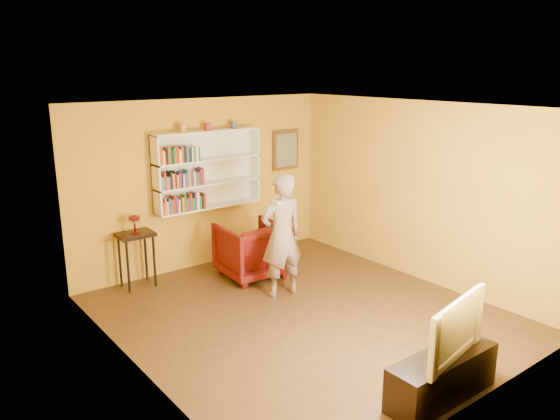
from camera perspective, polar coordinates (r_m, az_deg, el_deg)
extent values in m
cube|color=#3F2914|center=(7.35, 2.44, -11.31)|extent=(5.30, 5.80, 0.12)
cube|color=gold|center=(8.86, -8.04, 2.77)|extent=(5.30, 0.04, 2.70)
cube|color=gold|center=(5.28, 20.64, -6.34)|extent=(5.30, 0.04, 2.70)
cube|color=gold|center=(5.71, -15.15, -4.33)|extent=(0.04, 5.80, 2.70)
cube|color=gold|center=(8.46, 14.39, 1.87)|extent=(0.04, 5.80, 2.70)
cube|color=white|center=(6.62, 2.70, 10.95)|extent=(5.30, 5.80, 0.06)
cube|color=white|center=(8.78, -7.97, 4.33)|extent=(1.80, 0.03, 1.20)
cube|color=white|center=(8.27, -12.83, 3.46)|extent=(0.03, 0.28, 1.20)
cube|color=white|center=(9.14, -2.74, 4.86)|extent=(0.03, 0.28, 1.20)
cube|color=white|center=(8.80, -7.41, 0.37)|extent=(1.80, 0.28, 0.03)
cube|color=white|center=(8.71, -7.49, 2.79)|extent=(1.80, 0.28, 0.03)
cube|color=white|center=(8.64, -7.57, 5.25)|extent=(1.80, 0.28, 0.03)
cube|color=white|center=(8.58, -7.67, 8.15)|extent=(1.80, 0.28, 0.03)
cube|color=#A53419|center=(8.34, -12.22, 0.14)|extent=(0.03, 0.14, 0.19)
cube|color=#DA5C2B|center=(8.36, -12.09, 0.43)|extent=(0.02, 0.17, 0.26)
cube|color=yellow|center=(8.37, -11.84, 0.23)|extent=(0.03, 0.15, 0.20)
cube|color=#234CA0|center=(8.39, -11.63, 0.41)|extent=(0.03, 0.16, 0.24)
cube|color=maroon|center=(8.40, -11.35, 0.37)|extent=(0.04, 0.14, 0.22)
cube|color=maroon|center=(8.42, -11.17, 0.60)|extent=(0.02, 0.17, 0.27)
cube|color=#4E2674|center=(8.43, -10.90, 0.59)|extent=(0.04, 0.15, 0.26)
cube|color=yellow|center=(8.46, -10.71, 0.47)|extent=(0.03, 0.18, 0.21)
cube|color=black|center=(8.47, -10.51, 0.51)|extent=(0.02, 0.16, 0.21)
cube|color=#DA5C2B|center=(8.49, -10.32, 0.61)|extent=(0.04, 0.17, 0.23)
cube|color=#1C812C|center=(8.50, -10.07, 0.75)|extent=(0.03, 0.16, 0.26)
cube|color=#A53419|center=(8.53, -9.91, 0.60)|extent=(0.03, 0.19, 0.20)
cube|color=#234CA0|center=(8.54, -9.69, 0.64)|extent=(0.02, 0.17, 0.21)
cube|color=#A53419|center=(8.54, -9.49, 0.85)|extent=(0.03, 0.16, 0.26)
cube|color=#1C812C|center=(8.58, -9.28, 0.68)|extent=(0.04, 0.19, 0.19)
cube|color=#4E2674|center=(8.57, -9.00, 0.94)|extent=(0.03, 0.15, 0.27)
cube|color=white|center=(8.59, -8.78, 0.99)|extent=(0.04, 0.16, 0.27)
cube|color=#1C812C|center=(8.63, -8.59, 0.87)|extent=(0.03, 0.18, 0.21)
cube|color=black|center=(8.65, -8.37, 0.88)|extent=(0.04, 0.19, 0.21)
cube|color=maroon|center=(8.66, -8.11, 1.02)|extent=(0.04, 0.17, 0.24)
cube|color=teal|center=(8.26, -12.32, 2.71)|extent=(0.04, 0.14, 0.20)
cube|color=#A53419|center=(8.27, -12.08, 2.99)|extent=(0.03, 0.15, 0.27)
cube|color=#DA5C2B|center=(8.31, -11.90, 2.78)|extent=(0.03, 0.18, 0.19)
cube|color=#234CA0|center=(8.32, -11.70, 2.82)|extent=(0.02, 0.17, 0.19)
cube|color=black|center=(8.32, -11.51, 3.07)|extent=(0.02, 0.16, 0.26)
cube|color=#DA5C2B|center=(8.34, -11.28, 3.01)|extent=(0.04, 0.17, 0.23)
cube|color=black|center=(8.36, -11.10, 3.15)|extent=(0.02, 0.19, 0.26)
cube|color=#DA5C2B|center=(8.36, -10.83, 2.97)|extent=(0.04, 0.15, 0.21)
cube|color=#4E2674|center=(8.38, -10.58, 3.10)|extent=(0.04, 0.15, 0.23)
cube|color=black|center=(8.39, -10.38, 3.15)|extent=(0.02, 0.14, 0.24)
cube|color=white|center=(8.42, -10.23, 3.07)|extent=(0.02, 0.16, 0.21)
cube|color=#4E2674|center=(8.44, -10.06, 3.16)|extent=(0.04, 0.18, 0.22)
cube|color=teal|center=(8.44, -9.80, 3.30)|extent=(0.02, 0.16, 0.26)
cube|color=#DA5C2B|center=(8.46, -9.65, 3.32)|extent=(0.04, 0.18, 0.25)
cube|color=#4E2674|center=(8.48, -9.36, 3.26)|extent=(0.04, 0.16, 0.22)
cube|color=white|center=(8.49, -9.13, 3.31)|extent=(0.03, 0.15, 0.23)
cube|color=#1C812C|center=(8.52, -8.94, 3.23)|extent=(0.04, 0.17, 0.20)
cube|color=maroon|center=(8.54, -8.71, 3.32)|extent=(0.03, 0.18, 0.21)
cube|color=#4E2674|center=(8.56, -8.50, 3.48)|extent=(0.03, 0.18, 0.25)
cube|color=#A53419|center=(8.57, -8.28, 3.56)|extent=(0.03, 0.18, 0.27)
cube|color=#A53419|center=(8.19, -12.53, 5.51)|extent=(0.03, 0.16, 0.25)
cube|color=yellow|center=(8.22, -12.29, 5.39)|extent=(0.04, 0.18, 0.21)
cube|color=black|center=(8.22, -11.99, 5.38)|extent=(0.03, 0.15, 0.20)
cube|color=maroon|center=(8.24, -11.79, 5.59)|extent=(0.02, 0.16, 0.25)
cube|color=#1C812C|center=(8.26, -11.64, 5.60)|extent=(0.02, 0.17, 0.24)
cube|color=black|center=(8.28, -11.44, 5.53)|extent=(0.03, 0.19, 0.22)
cube|color=#1C812C|center=(8.28, -11.16, 5.60)|extent=(0.02, 0.14, 0.23)
cube|color=#A53419|center=(8.30, -11.01, 5.67)|extent=(0.02, 0.16, 0.24)
cube|color=maroon|center=(8.31, -10.82, 5.69)|extent=(0.03, 0.17, 0.24)
cube|color=white|center=(8.33, -10.59, 5.57)|extent=(0.03, 0.16, 0.20)
cube|color=#A53419|center=(8.34, -10.34, 5.74)|extent=(0.03, 0.15, 0.24)
cube|color=black|center=(8.38, -10.15, 5.74)|extent=(0.03, 0.19, 0.23)
cube|color=#234CA0|center=(8.39, -9.89, 5.81)|extent=(0.04, 0.18, 0.24)
cube|color=black|center=(8.40, -9.53, 5.71)|extent=(0.04, 0.14, 0.21)
cube|color=white|center=(8.43, -9.38, 5.80)|extent=(0.02, 0.18, 0.22)
cube|color=#1C812C|center=(8.43, -9.13, 5.81)|extent=(0.04, 0.15, 0.22)
cube|color=white|center=(8.47, -8.92, 5.87)|extent=(0.04, 0.19, 0.22)
cube|color=#234CA0|center=(8.49, -8.70, 5.88)|extent=(0.02, 0.18, 0.22)
cube|color=#B88534|center=(8.37, -10.20, 8.41)|extent=(0.09, 0.09, 0.12)
cube|color=maroon|center=(8.58, -7.59, 8.63)|extent=(0.08, 0.08, 0.11)
cube|color=#455374|center=(8.83, -4.89, 8.87)|extent=(0.08, 0.08, 0.11)
cube|color=#553A18|center=(9.66, 0.59, 6.31)|extent=(0.55, 0.04, 0.70)
cube|color=gray|center=(9.64, 0.68, 6.29)|extent=(0.45, 0.02, 0.58)
cylinder|color=black|center=(8.13, -15.60, -5.79)|extent=(0.04, 0.04, 0.78)
cylinder|color=black|center=(8.28, -13.00, -5.25)|extent=(0.04, 0.04, 0.78)
cylinder|color=black|center=(8.40, -16.38, -5.20)|extent=(0.04, 0.04, 0.78)
cylinder|color=black|center=(8.54, -13.84, -4.69)|extent=(0.04, 0.04, 0.78)
cube|color=black|center=(8.21, -14.89, -2.49)|extent=(0.51, 0.39, 0.06)
cylinder|color=maroon|center=(8.20, -14.90, -2.24)|extent=(0.11, 0.11, 0.02)
cylinder|color=maroon|center=(8.17, -14.94, -1.68)|extent=(0.03, 0.03, 0.15)
ellipsoid|color=maroon|center=(8.14, -15.00, -0.84)|extent=(0.16, 0.16, 0.10)
cylinder|color=beige|center=(8.17, -14.49, -0.79)|extent=(0.01, 0.01, 0.11)
cylinder|color=beige|center=(8.20, -14.72, -0.74)|extent=(0.01, 0.01, 0.11)
cylinder|color=beige|center=(8.22, -15.05, -0.74)|extent=(0.01, 0.01, 0.11)
cylinder|color=beige|center=(8.20, -15.36, -0.80)|extent=(0.01, 0.01, 0.11)
cylinder|color=beige|center=(8.16, -15.53, -0.89)|extent=(0.01, 0.01, 0.11)
cylinder|color=beige|center=(8.11, -15.50, -0.97)|extent=(0.01, 0.01, 0.11)
cylinder|color=beige|center=(8.08, -15.28, -1.03)|extent=(0.01, 0.01, 0.11)
cylinder|color=beige|center=(8.07, -14.95, -1.02)|extent=(0.01, 0.01, 0.11)
cylinder|color=beige|center=(8.08, -14.63, -0.97)|extent=(0.01, 0.01, 0.11)
cylinder|color=beige|center=(8.12, -14.46, -0.88)|extent=(0.01, 0.01, 0.11)
imported|color=#460506|center=(8.45, -3.01, -4.18)|extent=(0.98, 1.01, 0.86)
imported|color=#7A6359|center=(7.61, 0.19, -2.69)|extent=(0.69, 0.50, 1.77)
cube|color=white|center=(7.08, -0.42, 0.82)|extent=(0.04, 0.15, 0.04)
cube|color=black|center=(5.80, 16.58, -16.35)|extent=(1.29, 0.39, 0.46)
imported|color=black|center=(5.54, 16.99, -11.57)|extent=(1.07, 0.34, 0.61)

